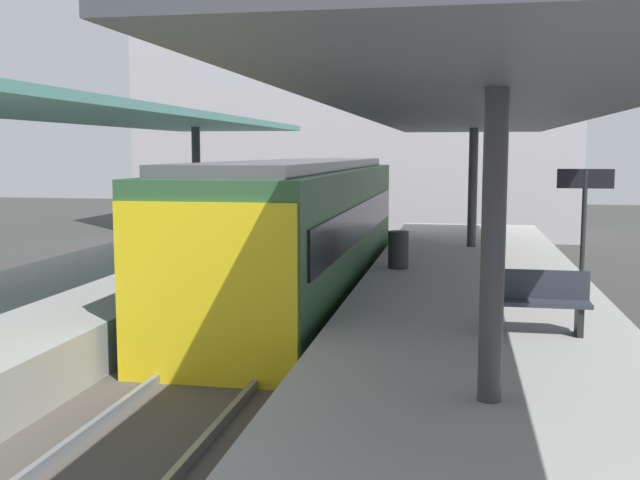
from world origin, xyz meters
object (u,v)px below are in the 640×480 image
(commuter_train, at_px, (301,231))
(platform_bench, at_px, (537,300))
(platform_sign, at_px, (584,205))
(litter_bin, at_px, (398,250))

(commuter_train, distance_m, platform_bench, 7.34)
(commuter_train, height_order, platform_bench, commuter_train)
(platform_bench, bearing_deg, platform_sign, 68.56)
(litter_bin, bearing_deg, platform_bench, -66.65)
(platform_bench, distance_m, platform_sign, 2.83)
(commuter_train, height_order, litter_bin, commuter_train)
(litter_bin, bearing_deg, commuter_train, 172.31)
(platform_bench, height_order, platform_sign, platform_sign)
(commuter_train, relative_size, platform_sign, 5.89)
(commuter_train, distance_m, litter_bin, 2.24)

